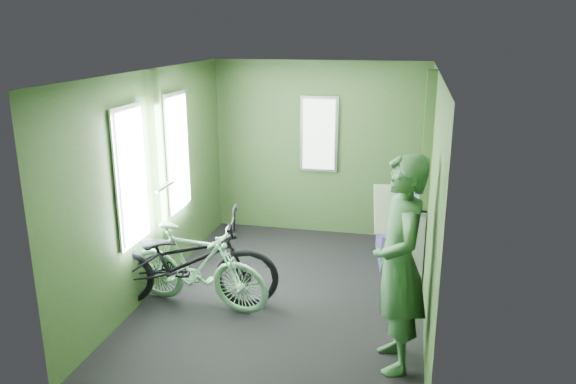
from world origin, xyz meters
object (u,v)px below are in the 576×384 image
(waste_box, at_px, (412,244))
(bench_seat, at_px, (402,238))
(bicycle_mint, at_px, (198,308))
(passenger, at_px, (399,264))
(bicycle_black, at_px, (186,306))

(waste_box, bearing_deg, bench_seat, 101.43)
(bicycle_mint, xyz_separation_m, passenger, (1.95, -0.55, 0.90))
(bicycle_black, height_order, bicycle_mint, bicycle_black)
(waste_box, bearing_deg, bicycle_mint, -151.56)
(bicycle_black, height_order, waste_box, waste_box)
(bicycle_mint, relative_size, bench_seat, 1.60)
(bench_seat, bearing_deg, bicycle_black, -148.44)
(bicycle_mint, relative_size, waste_box, 1.78)
(bicycle_black, xyz_separation_m, passenger, (2.08, -0.56, 0.90))
(bench_seat, bearing_deg, bicycle_mint, -146.32)
(passenger, height_order, bench_seat, passenger)
(bicycle_black, bearing_deg, bicycle_mint, -107.72)
(passenger, relative_size, bench_seat, 1.88)
(passenger, bearing_deg, waste_box, 163.03)
(bicycle_mint, bearing_deg, bicycle_black, 92.17)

